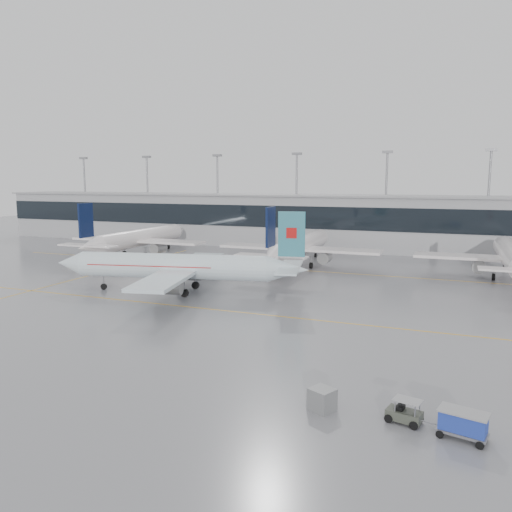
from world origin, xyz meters
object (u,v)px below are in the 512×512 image
at_px(air_canada_jet, 181,267).
at_px(baggage_tug, 404,414).
at_px(baggage_cart, 463,423).
at_px(gse_unit, 322,400).

xyz_separation_m(air_canada_jet, baggage_tug, (32.70, -28.32, -3.11)).
distance_m(baggage_tug, baggage_cart, 3.63).
bearing_deg(baggage_cart, baggage_tug, -180.00).
bearing_deg(baggage_cart, air_canada_jet, 154.43).
distance_m(baggage_tug, gse_unit, 5.41).
bearing_deg(air_canada_jet, baggage_tug, 127.23).
height_order(air_canada_jet, baggage_cart, air_canada_jet).
xyz_separation_m(baggage_cart, gse_unit, (-8.91, 0.57, -0.25)).
xyz_separation_m(air_canada_jet, baggage_cart, (36.20, -29.15, -2.64)).
xyz_separation_m(baggage_tug, baggage_cart, (3.50, -0.83, 0.47)).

